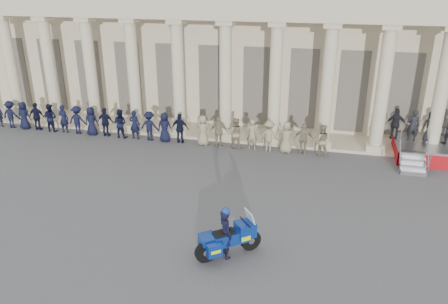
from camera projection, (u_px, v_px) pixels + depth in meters
ground at (208, 213)px, 16.47m from camera, size 90.00×90.00×0.00m
building at (270, 40)px, 28.04m from camera, size 40.00×12.50×9.00m
officer_rank at (146, 126)px, 23.59m from camera, size 19.39×0.61×1.62m
reviewing_stand at (441, 134)px, 20.92m from camera, size 4.92×3.78×2.35m
motorcycle at (229, 238)px, 13.76m from camera, size 1.90×1.66×1.46m
rider at (226, 232)px, 13.62m from camera, size 0.69×0.73×1.76m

